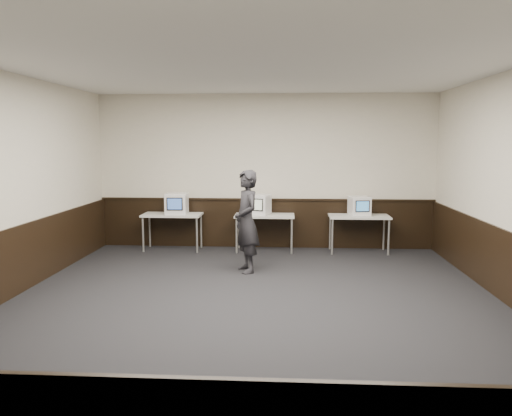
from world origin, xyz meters
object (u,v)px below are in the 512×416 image
Objects in this scene: desk_left at (172,217)px; emac_left at (177,204)px; desk_center at (265,218)px; emac_right at (359,206)px; person at (247,221)px; emac_center at (259,204)px; desk_right at (359,219)px.

emac_left reaches higher than desk_left.
emac_right is (1.90, 0.03, 0.26)m from desk_center.
person is (1.66, -1.65, 0.19)m from desk_left.
desk_center is 1.92m from emac_right.
emac_left is 0.91× the size of emac_center.
emac_center is at bearing 170.47° from emac_right.
person is at bearing -78.51° from emac_center.
desk_right is at bearing 0.00° from desk_center.
desk_center is at bearing 0.00° from desk_left.
emac_left reaches higher than desk_right.
desk_right is 2.60× the size of emac_right.
desk_left is at bearing -158.52° from person.
desk_right is at bearing -106.97° from emac_right.
emac_right is at bearing 0.43° from desk_left.
desk_left is at bearing 180.00° from desk_right.
emac_right is at bearing 104.46° from person.
desk_right is (3.80, 0.00, 0.00)m from desk_left.
desk_center is 1.82m from emac_left.
desk_center is 2.29× the size of emac_center.
emac_center is at bearing 172.79° from desk_center.
emac_right is (2.02, 0.01, -0.01)m from emac_center.
desk_right is 2.71m from person.
person is (-2.14, -1.68, -0.07)m from emac_right.
emac_center is at bearing -0.30° from emac_left.
emac_left reaches higher than desk_center.
desk_left is at bearing -163.93° from emac_center.
desk_left is 3.81m from emac_right.
emac_center is 1.67m from person.
person reaches higher than emac_left.
desk_center is at bearing 170.93° from emac_right.
desk_right is 0.26m from emac_right.
person reaches higher than emac_center.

